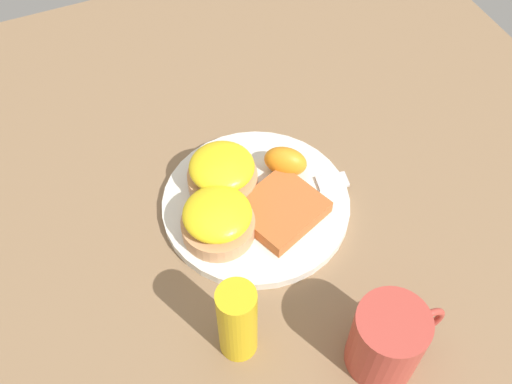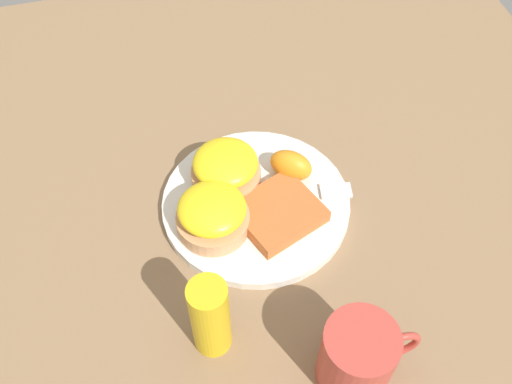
{
  "view_description": "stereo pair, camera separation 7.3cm",
  "coord_description": "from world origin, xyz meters",
  "px_view_note": "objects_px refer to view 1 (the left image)",
  "views": [
    {
      "loc": [
        -0.19,
        -0.44,
        0.67
      ],
      "look_at": [
        0.0,
        0.0,
        0.03
      ],
      "focal_mm": 42.0,
      "sensor_mm": 36.0,
      "label": 1
    },
    {
      "loc": [
        -0.12,
        -0.46,
        0.67
      ],
      "look_at": [
        0.0,
        0.0,
        0.03
      ],
      "focal_mm": 42.0,
      "sensor_mm": 36.0,
      "label": 2
    }
  ],
  "objects_px": {
    "sandwich_benedict_right": "(218,220)",
    "hashbrown_patty": "(281,209)",
    "cup": "(388,340)",
    "condiment_bottle": "(237,322)",
    "orange_wedge": "(285,161)",
    "fork": "(285,191)",
    "sandwich_benedict_left": "(222,173)"
  },
  "relations": [
    {
      "from": "hashbrown_patty",
      "to": "condiment_bottle",
      "type": "height_order",
      "value": "condiment_bottle"
    },
    {
      "from": "cup",
      "to": "condiment_bottle",
      "type": "distance_m",
      "value": 0.16
    },
    {
      "from": "hashbrown_patty",
      "to": "orange_wedge",
      "type": "height_order",
      "value": "orange_wedge"
    },
    {
      "from": "condiment_bottle",
      "to": "sandwich_benedict_left",
      "type": "bearing_deg",
      "value": 73.05
    },
    {
      "from": "sandwich_benedict_right",
      "to": "cup",
      "type": "height_order",
      "value": "cup"
    },
    {
      "from": "sandwich_benedict_right",
      "to": "hashbrown_patty",
      "type": "xyz_separation_m",
      "value": [
        0.09,
        -0.01,
        -0.02
      ]
    },
    {
      "from": "sandwich_benedict_left",
      "to": "sandwich_benedict_right",
      "type": "relative_size",
      "value": 1.0
    },
    {
      "from": "sandwich_benedict_left",
      "to": "hashbrown_patty",
      "type": "bearing_deg",
      "value": -54.69
    },
    {
      "from": "hashbrown_patty",
      "to": "fork",
      "type": "xyz_separation_m",
      "value": [
        0.02,
        0.03,
        -0.01
      ]
    },
    {
      "from": "orange_wedge",
      "to": "condiment_bottle",
      "type": "relative_size",
      "value": 0.49
    },
    {
      "from": "hashbrown_patty",
      "to": "condiment_bottle",
      "type": "distance_m",
      "value": 0.19
    },
    {
      "from": "fork",
      "to": "cup",
      "type": "xyz_separation_m",
      "value": [
        0.0,
        -0.25,
        0.03
      ]
    },
    {
      "from": "orange_wedge",
      "to": "cup",
      "type": "distance_m",
      "value": 0.28
    },
    {
      "from": "sandwich_benedict_left",
      "to": "orange_wedge",
      "type": "relative_size",
      "value": 1.59
    },
    {
      "from": "sandwich_benedict_left",
      "to": "condiment_bottle",
      "type": "relative_size",
      "value": 0.78
    },
    {
      "from": "fork",
      "to": "condiment_bottle",
      "type": "height_order",
      "value": "condiment_bottle"
    },
    {
      "from": "sandwich_benedict_right",
      "to": "fork",
      "type": "height_order",
      "value": "sandwich_benedict_right"
    },
    {
      "from": "sandwich_benedict_left",
      "to": "condiment_bottle",
      "type": "height_order",
      "value": "condiment_bottle"
    },
    {
      "from": "sandwich_benedict_right",
      "to": "orange_wedge",
      "type": "relative_size",
      "value": 1.59
    },
    {
      "from": "fork",
      "to": "sandwich_benedict_right",
      "type": "bearing_deg",
      "value": -167.01
    },
    {
      "from": "sandwich_benedict_right",
      "to": "hashbrown_patty",
      "type": "height_order",
      "value": "sandwich_benedict_right"
    },
    {
      "from": "sandwich_benedict_left",
      "to": "sandwich_benedict_right",
      "type": "bearing_deg",
      "value": -115.65
    },
    {
      "from": "sandwich_benedict_left",
      "to": "hashbrown_patty",
      "type": "height_order",
      "value": "sandwich_benedict_left"
    },
    {
      "from": "cup",
      "to": "condiment_bottle",
      "type": "relative_size",
      "value": 0.92
    },
    {
      "from": "sandwich_benedict_left",
      "to": "fork",
      "type": "height_order",
      "value": "sandwich_benedict_left"
    },
    {
      "from": "sandwich_benedict_left",
      "to": "orange_wedge",
      "type": "bearing_deg",
      "value": -7.55
    },
    {
      "from": "orange_wedge",
      "to": "cup",
      "type": "height_order",
      "value": "cup"
    },
    {
      "from": "sandwich_benedict_right",
      "to": "fork",
      "type": "bearing_deg",
      "value": 12.99
    },
    {
      "from": "sandwich_benedict_right",
      "to": "orange_wedge",
      "type": "bearing_deg",
      "value": 25.09
    },
    {
      "from": "condiment_bottle",
      "to": "cup",
      "type": "bearing_deg",
      "value": -29.05
    },
    {
      "from": "sandwich_benedict_left",
      "to": "cup",
      "type": "bearing_deg",
      "value": -75.23
    },
    {
      "from": "fork",
      "to": "orange_wedge",
      "type": "bearing_deg",
      "value": 65.0
    }
  ]
}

